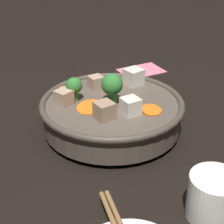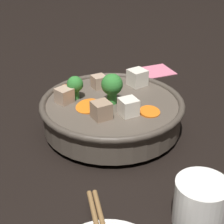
% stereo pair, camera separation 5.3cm
% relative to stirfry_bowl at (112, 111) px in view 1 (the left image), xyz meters
% --- Properties ---
extents(ground_plane, '(3.00, 3.00, 0.00)m').
position_rel_stirfry_bowl_xyz_m(ground_plane, '(-0.00, 0.00, -0.04)').
color(ground_plane, black).
extents(stirfry_bowl, '(0.27, 0.27, 0.11)m').
position_rel_stirfry_bowl_xyz_m(stirfry_bowl, '(0.00, 0.00, 0.00)').
color(stirfry_bowl, '#51473D').
rests_on(stirfry_bowl, ground_plane).
extents(tea_cup, '(0.07, 0.07, 0.06)m').
position_rel_stirfry_bowl_xyz_m(tea_cup, '(-0.00, 0.26, -0.01)').
color(tea_cup, white).
rests_on(tea_cup, ground_plane).
extents(napkin, '(0.11, 0.08, 0.00)m').
position_rel_stirfry_bowl_xyz_m(napkin, '(-0.22, -0.21, -0.04)').
color(napkin, '#D16B84').
rests_on(napkin, ground_plane).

